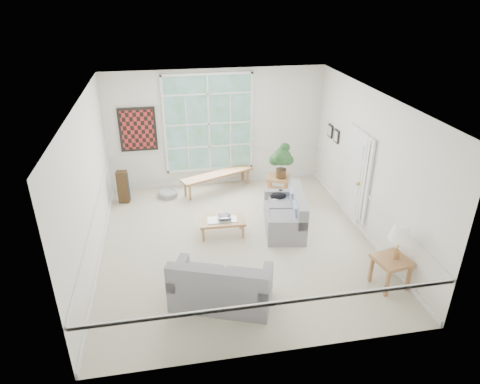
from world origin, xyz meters
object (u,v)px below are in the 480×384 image
Objects in this scene: loveseat_front at (221,280)px; end_table at (278,186)px; loveseat_right at (284,211)px; coffee_table at (222,227)px; side_table at (390,272)px.

loveseat_front is 4.20m from end_table.
loveseat_right is at bearing 71.98° from loveseat_front.
loveseat_front is 2.15m from coffee_table.
loveseat_right is 2.59m from side_table.
side_table is (1.02, -3.82, 0.03)m from end_table.
loveseat_right is 1.60m from end_table.
side_table is at bearing 18.04° from loveseat_front.
coffee_table is at bearing 101.60° from loveseat_front.
loveseat_front is 3.18× the size of end_table.
loveseat_right is 1.61× the size of coffee_table.
loveseat_right is at bearing -99.96° from end_table.
coffee_table is at bearing -168.63° from loveseat_right.
loveseat_front is (-1.67, -2.14, 0.03)m from loveseat_right.
loveseat_front is at bearing -96.22° from coffee_table.
side_table is at bearing -50.07° from loveseat_right.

